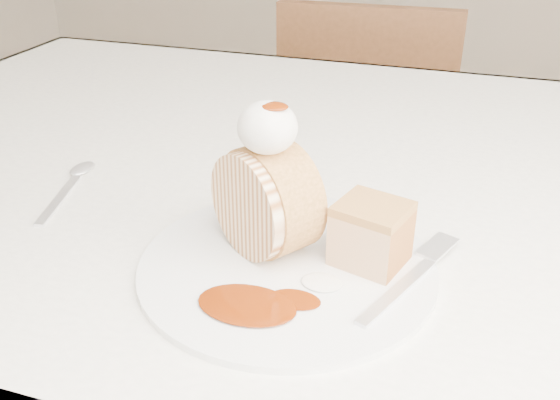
% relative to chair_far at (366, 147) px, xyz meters
% --- Properties ---
extents(table, '(1.40, 0.90, 0.75)m').
position_rel_chair_far_xyz_m(table, '(0.07, -0.71, 0.19)').
color(table, beige).
rests_on(table, ground).
extents(chair_far, '(0.40, 0.40, 0.82)m').
position_rel_chair_far_xyz_m(chair_far, '(0.00, 0.00, 0.00)').
color(chair_far, brown).
rests_on(chair_far, ground).
extents(plate, '(0.33, 0.33, 0.01)m').
position_rel_chair_far_xyz_m(plate, '(0.09, -0.95, 0.28)').
color(plate, white).
rests_on(plate, table).
extents(roulade_slice, '(0.11, 0.10, 0.10)m').
position_rel_chair_far_xyz_m(roulade_slice, '(0.07, -0.93, 0.34)').
color(roulade_slice, beige).
rests_on(roulade_slice, plate).
extents(cake_chunk, '(0.07, 0.07, 0.05)m').
position_rel_chair_far_xyz_m(cake_chunk, '(0.16, -0.92, 0.31)').
color(cake_chunk, tan).
rests_on(cake_chunk, plate).
extents(whipped_cream, '(0.05, 0.05, 0.05)m').
position_rel_chair_far_xyz_m(whipped_cream, '(0.07, -0.93, 0.41)').
color(whipped_cream, white).
rests_on(whipped_cream, roulade_slice).
extents(caramel_drizzle, '(0.03, 0.02, 0.01)m').
position_rel_chair_far_xyz_m(caramel_drizzle, '(0.08, -0.94, 0.44)').
color(caramel_drizzle, '#641F04').
rests_on(caramel_drizzle, whipped_cream).
extents(caramel_pool, '(0.10, 0.08, 0.00)m').
position_rel_chair_far_xyz_m(caramel_pool, '(0.08, -1.02, 0.29)').
color(caramel_pool, '#641F04').
rests_on(caramel_pool, plate).
extents(fork, '(0.08, 0.16, 0.00)m').
position_rel_chair_far_xyz_m(fork, '(0.20, -0.96, 0.29)').
color(fork, silver).
rests_on(fork, plate).
extents(spoon, '(0.06, 0.14, 0.00)m').
position_rel_chair_far_xyz_m(spoon, '(-0.18, -0.90, 0.28)').
color(spoon, silver).
rests_on(spoon, table).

